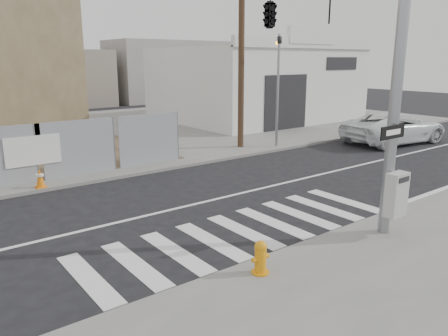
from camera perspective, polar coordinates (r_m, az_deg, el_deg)
ground at (r=12.98m, az=-4.53°, el=-4.92°), size 100.00×100.00×0.00m
sidewalk_far at (r=25.56m, az=-21.97°, el=3.69°), size 50.00×20.00×0.12m
signal_pole at (r=12.34m, az=10.72°, el=16.47°), size 0.96×5.87×7.00m
far_signal_pole at (r=20.92m, az=7.09°, el=11.96°), size 0.16×0.20×5.60m
concrete_wall_right at (r=25.19m, az=-23.83°, el=11.00°), size 5.50×1.30×8.00m
auto_shop at (r=31.16m, az=4.12°, el=10.95°), size 12.00×10.20×5.95m
utility_pole_right at (r=20.59m, az=2.29°, el=16.82°), size 1.60×0.28×10.00m
fire_hydrant at (r=8.72m, az=4.79°, el=-11.53°), size 0.42×0.38×0.68m
suv at (r=24.10m, az=21.39°, el=4.97°), size 6.06×3.36×1.60m
traffic_cone_d at (r=15.45m, az=-22.91°, el=-1.23°), size 0.37×0.37×0.64m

